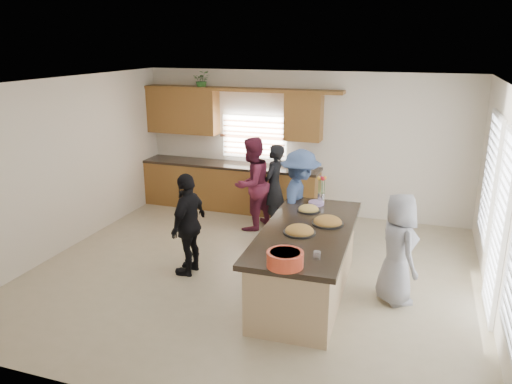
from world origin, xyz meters
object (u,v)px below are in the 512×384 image
(salad_bowl, at_px, (285,258))
(woman_left_mid, at_px, (252,184))
(woman_left_front, at_px, (189,224))
(island, at_px, (306,263))
(woman_right_front, at_px, (398,249))
(woman_left_back, at_px, (274,186))
(woman_right_back, at_px, (300,203))

(salad_bowl, bearing_deg, woman_left_mid, 114.95)
(woman_left_mid, distance_m, woman_left_front, 2.06)
(island, xyz_separation_m, woman_right_front, (1.17, 0.19, 0.30))
(island, height_order, woman_left_back, woman_left_back)
(woman_left_front, xyz_separation_m, woman_right_front, (2.96, 0.10, -0.02))
(island, height_order, woman_left_front, woman_left_front)
(salad_bowl, bearing_deg, woman_left_front, 144.71)
(woman_left_back, height_order, woman_right_back, woman_right_back)
(woman_left_mid, relative_size, woman_right_front, 1.14)
(woman_right_back, bearing_deg, island, -168.68)
(island, relative_size, woman_left_back, 1.75)
(woman_left_mid, xyz_separation_m, woman_left_front, (-0.27, -2.04, -0.08))
(island, relative_size, salad_bowl, 6.64)
(woman_left_back, height_order, woman_right_front, woman_left_back)
(woman_left_front, height_order, woman_right_back, woman_right_back)
(island, relative_size, woman_left_mid, 1.60)
(salad_bowl, xyz_separation_m, woman_left_mid, (-1.55, 3.33, -0.19))
(woman_left_back, xyz_separation_m, woman_left_front, (-0.62, -2.27, -0.01))
(woman_right_back, height_order, woman_right_front, woman_right_back)
(woman_right_back, distance_m, woman_right_front, 1.96)
(salad_bowl, distance_m, woman_left_mid, 3.68)
(salad_bowl, height_order, woman_right_back, woman_right_back)
(woman_left_back, relative_size, woman_left_front, 1.01)
(island, height_order, woman_right_back, woman_right_back)
(woman_left_front, bearing_deg, island, 89.62)
(woman_left_front, relative_size, woman_right_back, 0.89)
(salad_bowl, distance_m, woman_left_front, 2.24)
(salad_bowl, height_order, woman_left_front, woman_left_front)
(salad_bowl, bearing_deg, woman_right_front, 50.46)
(woman_right_front, bearing_deg, woman_right_back, 25.01)
(island, bearing_deg, woman_left_mid, 123.82)
(woman_left_front, bearing_deg, woman_right_back, 134.53)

